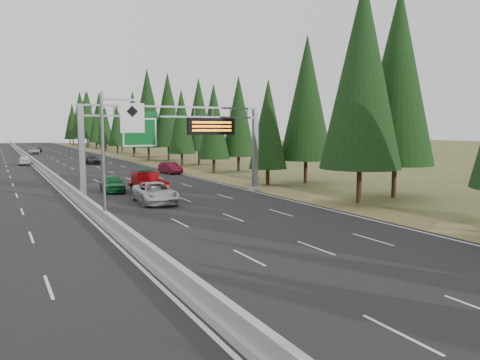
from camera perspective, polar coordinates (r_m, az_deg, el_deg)
name	(u,v)px	position (r m, az deg, el deg)	size (l,w,h in m)	color
road	(35,165)	(84.12, -23.74, 1.73)	(32.00, 260.00, 0.08)	black
shoulder_right	(141,161)	(87.17, -11.99, 2.26)	(3.60, 260.00, 0.06)	olive
median_barrier	(35,162)	(84.09, -23.75, 1.99)	(0.70, 260.00, 0.85)	#9B9C96
sign_gantry	(183,136)	(41.30, -6.92, 5.32)	(16.75, 0.98, 7.80)	slate
hov_sign_pole	(113,149)	(29.40, -15.25, 3.71)	(2.80, 0.50, 8.00)	slate
tree_row_right	(188,107)	(76.21, -6.36, 8.78)	(11.50, 241.32, 18.81)	black
silver_minivan	(155,193)	(37.47, -10.32, -1.54)	(2.72, 5.90, 1.64)	#BDBBC1
red_pickup	(146,181)	(43.85, -11.37, -0.11)	(2.10, 5.89, 1.92)	black
car_ahead_green	(112,183)	(45.03, -15.31, -0.39)	(1.88, 4.67, 1.59)	#16612A
car_ahead_dkred	(170,168)	(61.82, -8.49, 1.47)	(1.57, 4.51, 1.49)	maroon
car_ahead_dkgrey	(91,160)	(81.41, -17.66, 2.36)	(1.99, 4.90, 1.42)	black
car_ahead_white	(34,151)	(119.40, -23.78, 3.27)	(2.32, 5.03, 1.40)	silver
car_ahead_far	(38,150)	(127.65, -23.38, 3.43)	(1.55, 3.86, 1.31)	black
car_onc_white	(25,160)	(83.61, -24.77, 2.21)	(1.79, 4.44, 1.51)	silver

